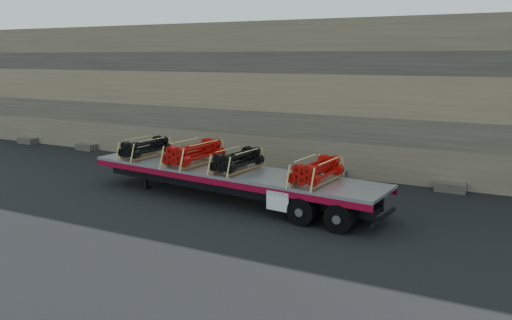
{
  "coord_description": "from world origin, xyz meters",
  "views": [
    {
      "loc": [
        8.86,
        -16.34,
        5.41
      ],
      "look_at": [
        0.41,
        0.22,
        1.51
      ],
      "focal_mm": 35.0,
      "sensor_mm": 36.0,
      "label": 1
    }
  ],
  "objects_px": {
    "trailer": "(229,185)",
    "bundle_midrear": "(237,161)",
    "bundle_midfront": "(194,153)",
    "bundle_rear": "(317,171)",
    "bundle_front": "(145,148)"
  },
  "relations": [
    {
      "from": "bundle_midrear",
      "to": "bundle_rear",
      "type": "xyz_separation_m",
      "value": [
        3.24,
        -0.35,
        0.01
      ]
    },
    {
      "from": "trailer",
      "to": "bundle_midrear",
      "type": "height_order",
      "value": "bundle_midrear"
    },
    {
      "from": "trailer",
      "to": "bundle_front",
      "type": "bearing_deg",
      "value": -180.0
    },
    {
      "from": "trailer",
      "to": "bundle_rear",
      "type": "relative_size",
      "value": 5.63
    },
    {
      "from": "bundle_front",
      "to": "bundle_midrear",
      "type": "distance_m",
      "value": 4.76
    },
    {
      "from": "bundle_midfront",
      "to": "bundle_rear",
      "type": "height_order",
      "value": "bundle_midfront"
    },
    {
      "from": "bundle_front",
      "to": "bundle_midrear",
      "type": "xyz_separation_m",
      "value": [
        4.73,
        -0.51,
        0.0
      ]
    },
    {
      "from": "bundle_front",
      "to": "bundle_midfront",
      "type": "bearing_deg",
      "value": 0.0
    },
    {
      "from": "bundle_midfront",
      "to": "bundle_rear",
      "type": "xyz_separation_m",
      "value": [
        5.3,
        -0.57,
        -0.05
      ]
    },
    {
      "from": "trailer",
      "to": "bundle_rear",
      "type": "distance_m",
      "value": 3.77
    },
    {
      "from": "bundle_midrear",
      "to": "bundle_rear",
      "type": "distance_m",
      "value": 3.26
    },
    {
      "from": "trailer",
      "to": "bundle_front",
      "type": "xyz_separation_m",
      "value": [
        -4.36,
        0.47,
        0.98
      ]
    },
    {
      "from": "trailer",
      "to": "bundle_midrear",
      "type": "xyz_separation_m",
      "value": [
        0.38,
        -0.04,
        0.98
      ]
    },
    {
      "from": "bundle_midrear",
      "to": "bundle_rear",
      "type": "relative_size",
      "value": 0.97
    },
    {
      "from": "bundle_front",
      "to": "bundle_midrear",
      "type": "bearing_deg",
      "value": 0.0
    }
  ]
}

